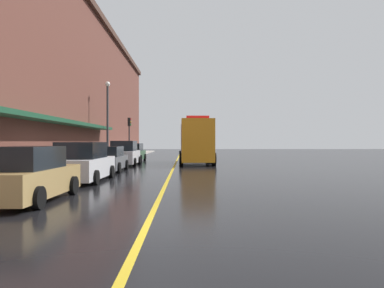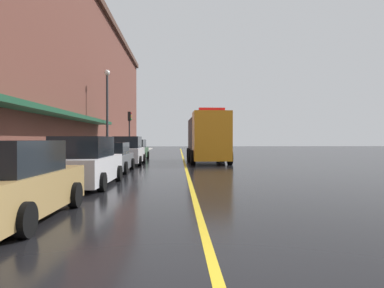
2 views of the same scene
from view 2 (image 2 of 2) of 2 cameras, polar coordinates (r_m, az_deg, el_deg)
The scene contains 14 objects.
ground_plane at distance 29.39m, azimuth -1.32°, elevation -2.59°, with size 112.00×112.00×0.00m, color black.
sidewalk_left at distance 29.93m, azimuth -13.29°, elevation -2.41°, with size 2.40×70.00×0.15m, color #ADA8A0.
lane_center_stripe at distance 29.39m, azimuth -1.32°, elevation -2.58°, with size 0.16×70.00×0.01m, color gold.
brick_building_left at distance 31.78m, azimuth -27.62°, elevation 10.40°, with size 14.10×64.00×14.16m.
parked_car_0 at distance 8.55m, azimuth -26.66°, elevation -5.60°, with size 2.04×4.56×1.71m.
parked_car_1 at distance 13.82m, azimuth -16.65°, elevation -2.91°, with size 2.19×4.86×1.83m.
parked_car_2 at distance 19.34m, azimuth -12.62°, elevation -2.19°, with size 2.00×4.59×1.56m.
parked_car_3 at distance 24.92m, azimuth -10.17°, elevation -1.18°, with size 2.14×4.22×1.91m.
parked_car_4 at distance 30.53m, azimuth -8.95°, elevation -0.98°, with size 2.02×4.70×1.70m.
utility_truck at distance 26.91m, azimuth 2.43°, elevation 0.96°, with size 2.93×8.21×3.81m.
parking_meter_0 at distance 20.76m, azimuth -15.83°, elevation -1.10°, with size 0.14×0.18×1.33m.
parking_meter_1 at distance 22.37m, azimuth -14.83°, elevation -0.97°, with size 0.14×0.18×1.33m.
street_lamp_left at distance 28.67m, azimuth -13.33°, elevation 6.10°, with size 0.44×0.44×6.94m.
traffic_light_near at distance 36.22m, azimuth -9.90°, elevation 3.03°, with size 0.38×0.36×4.30m.
Camera 2 is at (-0.48, -4.33, 1.74)m, focal length 33.57 mm.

